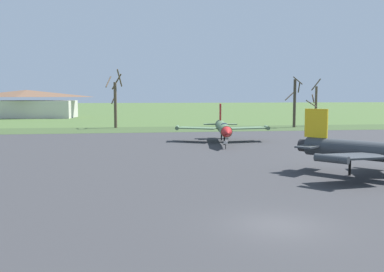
# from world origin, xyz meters

# --- Properties ---
(ground_plane) EXTENTS (600.00, 600.00, 0.00)m
(ground_plane) POSITION_xyz_m (0.00, 0.00, 0.00)
(ground_plane) COLOR #425B2D
(asphalt_apron) EXTENTS (81.73, 59.99, 0.05)m
(asphalt_apron) POSITION_xyz_m (0.00, 18.00, 0.03)
(asphalt_apron) COLOR #333335
(asphalt_apron) RESTS_ON ground
(grass_verge_strip) EXTENTS (141.73, 12.00, 0.06)m
(grass_verge_strip) POSITION_xyz_m (0.00, 54.00, 0.03)
(grass_verge_strip) COLOR #374B28
(grass_verge_strip) RESTS_ON ground
(jet_fighter_rear_center) EXTENTS (11.99, 13.93, 4.71)m
(jet_fighter_rear_center) POSITION_xyz_m (4.82, 32.60, 1.90)
(jet_fighter_rear_center) COLOR #4C6B47
(jet_fighter_rear_center) RESTS_ON ground
(info_placard_rear_center) EXTENTS (0.48, 0.31, 0.96)m
(info_placard_rear_center) POSITION_xyz_m (3.75, 26.51, 0.59)
(info_placard_rear_center) COLOR black
(info_placard_rear_center) RESTS_ON ground
(bare_tree_far_left) EXTENTS (2.95, 2.92, 10.37)m
(bare_tree_far_left) POSITION_xyz_m (-8.86, 58.67, 4.89)
(bare_tree_far_left) COLOR brown
(bare_tree_far_left) RESTS_ON ground
(bare_tree_left_of_center) EXTENTS (2.80, 2.85, 9.14)m
(bare_tree_left_of_center) POSITION_xyz_m (23.06, 55.25, 4.66)
(bare_tree_left_of_center) COLOR #42382D
(bare_tree_left_of_center) RESTS_ON ground
(bare_tree_center) EXTENTS (2.99, 2.97, 9.01)m
(bare_tree_center) POSITION_xyz_m (28.58, 58.57, 4.13)
(bare_tree_center) COLOR brown
(bare_tree_center) RESTS_ON ground
(visitor_building) EXTENTS (26.05, 12.88, 7.18)m
(visitor_building) POSITION_xyz_m (-32.60, 97.26, 3.48)
(visitor_building) COLOR beige
(visitor_building) RESTS_ON ground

